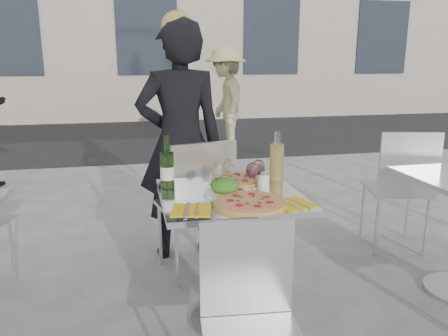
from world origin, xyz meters
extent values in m
plane|color=slate|center=(0.00, 0.00, 0.00)|extent=(80.00, 80.00, 0.00)
cube|color=black|center=(0.00, 6.50, 0.00)|extent=(24.00, 5.00, 0.00)
cylinder|color=#B7BABF|center=(0.00, 0.00, 0.01)|extent=(0.44, 0.44, 0.02)
cylinder|color=#B7BABF|center=(0.00, 0.00, 0.37)|extent=(0.07, 0.07, 0.72)
cube|color=silver|center=(0.00, 0.00, 0.73)|extent=(0.72, 0.72, 0.03)
cylinder|color=silver|center=(0.03, 0.87, 0.23)|extent=(0.02, 0.02, 0.46)
cylinder|color=silver|center=(-0.32, 0.79, 0.23)|extent=(0.02, 0.02, 0.46)
cylinder|color=silver|center=(0.11, 0.52, 0.23)|extent=(0.02, 0.02, 0.46)
cylinder|color=silver|center=(-0.24, 0.44, 0.23)|extent=(0.02, 0.02, 0.46)
cube|color=silver|center=(-0.11, 0.66, 0.47)|extent=(0.51, 0.51, 0.03)
cube|color=silver|center=(-0.06, 0.45, 0.71)|extent=(0.42, 0.12, 0.46)
cube|color=silver|center=(-0.07, -0.59, 0.62)|extent=(0.37, 0.06, 0.40)
cylinder|color=silver|center=(-1.28, 0.74, 0.22)|extent=(0.02, 0.02, 0.44)
cylinder|color=silver|center=(1.69, 0.87, 0.23)|extent=(0.02, 0.02, 0.46)
cylinder|color=silver|center=(1.34, 0.95, 0.23)|extent=(0.02, 0.02, 0.46)
cylinder|color=silver|center=(1.61, 0.51, 0.23)|extent=(0.02, 0.02, 0.46)
cylinder|color=silver|center=(1.25, 0.60, 0.23)|extent=(0.02, 0.02, 0.46)
cube|color=silver|center=(1.47, 0.73, 0.47)|extent=(0.52, 0.52, 0.03)
cube|color=silver|center=(1.42, 0.53, 0.71)|extent=(0.42, 0.13, 0.46)
imported|color=black|center=(-0.15, 0.95, 0.85)|extent=(0.63, 0.43, 1.70)
imported|color=tan|center=(0.95, 4.36, 0.82)|extent=(0.64, 1.07, 1.63)
cylinder|color=#E0B357|center=(0.05, -0.19, 0.76)|extent=(0.35, 0.35, 0.02)
cylinder|color=beige|center=(0.05, -0.19, 0.77)|extent=(0.31, 0.31, 0.00)
cylinder|color=white|center=(0.08, 0.18, 0.76)|extent=(0.34, 0.34, 0.01)
cylinder|color=#E0B357|center=(0.08, 0.18, 0.77)|extent=(0.30, 0.30, 0.02)
cylinder|color=beige|center=(0.08, 0.18, 0.78)|extent=(0.26, 0.26, 0.00)
cylinder|color=white|center=(-0.03, 0.00, 0.76)|extent=(0.22, 0.22, 0.01)
ellipsoid|color=#1E6B1A|center=(-0.03, 0.00, 0.80)|extent=(0.15, 0.15, 0.08)
sphere|color=#B21914|center=(0.01, 0.02, 0.81)|extent=(0.03, 0.03, 0.03)
cylinder|color=#2C521E|center=(-0.31, 0.15, 0.85)|extent=(0.07, 0.07, 0.20)
cone|color=#2C521E|center=(-0.31, 0.15, 0.95)|extent=(0.07, 0.07, 0.03)
cylinder|color=#2C521E|center=(-0.31, 0.15, 0.99)|extent=(0.03, 0.03, 0.10)
cylinder|color=silver|center=(-0.31, 0.15, 0.84)|extent=(0.07, 0.08, 0.07)
cylinder|color=#CBB556|center=(0.31, 0.17, 0.86)|extent=(0.08, 0.08, 0.22)
cylinder|color=white|center=(0.31, 0.17, 1.00)|extent=(0.03, 0.03, 0.08)
cylinder|color=white|center=(0.18, 0.01, 0.80)|extent=(0.06, 0.06, 0.09)
cylinder|color=silver|center=(0.18, 0.01, 0.85)|extent=(0.06, 0.06, 0.02)
cylinder|color=white|center=(-0.06, 0.04, 0.75)|extent=(0.06, 0.06, 0.00)
cylinder|color=white|center=(-0.06, 0.04, 0.80)|extent=(0.01, 0.01, 0.09)
ellipsoid|color=white|center=(-0.06, 0.04, 0.86)|extent=(0.07, 0.07, 0.08)
ellipsoid|color=beige|center=(-0.06, 0.04, 0.85)|extent=(0.05, 0.05, 0.05)
cylinder|color=white|center=(0.02, 0.13, 0.75)|extent=(0.06, 0.06, 0.00)
cylinder|color=white|center=(0.02, 0.13, 0.80)|extent=(0.01, 0.01, 0.09)
ellipsoid|color=white|center=(0.02, 0.13, 0.86)|extent=(0.07, 0.07, 0.08)
ellipsoid|color=beige|center=(0.02, 0.13, 0.85)|extent=(0.05, 0.05, 0.05)
cylinder|color=white|center=(0.12, 0.01, 0.75)|extent=(0.06, 0.06, 0.00)
cylinder|color=white|center=(0.12, 0.01, 0.80)|extent=(0.01, 0.01, 0.09)
ellipsoid|color=white|center=(0.12, 0.01, 0.86)|extent=(0.07, 0.07, 0.08)
ellipsoid|color=#45091A|center=(0.12, 0.01, 0.85)|extent=(0.05, 0.05, 0.05)
cylinder|color=white|center=(0.17, 0.07, 0.75)|extent=(0.06, 0.06, 0.00)
cylinder|color=white|center=(0.17, 0.07, 0.80)|extent=(0.01, 0.01, 0.09)
ellipsoid|color=white|center=(0.17, 0.07, 0.86)|extent=(0.07, 0.07, 0.08)
ellipsoid|color=#45091A|center=(0.17, 0.07, 0.85)|extent=(0.05, 0.05, 0.05)
cube|color=yellow|center=(-0.23, -0.22, 0.75)|extent=(0.21, 0.21, 0.00)
cube|color=#B7BABF|center=(-0.25, -0.22, 0.76)|extent=(0.06, 0.20, 0.00)
cube|color=#B7BABF|center=(-0.20, -0.22, 0.76)|extent=(0.05, 0.18, 0.00)
cube|color=yellow|center=(0.25, -0.24, 0.75)|extent=(0.22, 0.22, 0.00)
cube|color=#B7BABF|center=(0.23, -0.24, 0.76)|extent=(0.07, 0.20, 0.00)
cube|color=#B7BABF|center=(0.28, -0.24, 0.76)|extent=(0.06, 0.18, 0.00)
camera|label=1|loc=(-0.49, -2.12, 1.42)|focal=35.00mm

